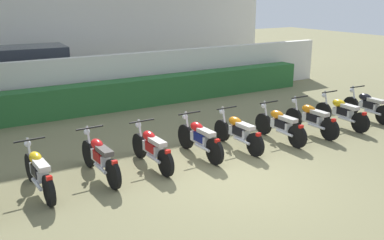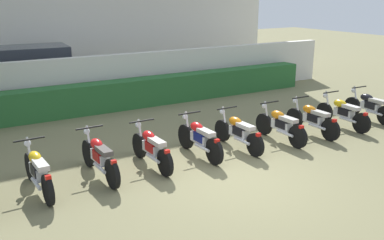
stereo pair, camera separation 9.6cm
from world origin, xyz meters
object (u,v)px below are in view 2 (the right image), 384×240
parked_car (34,73)px  motorcycle_in_row_4 (151,147)px  motorcycle_in_row_6 (238,132)px  motorcycle_in_row_10 (369,106)px  motorcycle_in_row_9 (343,112)px  motorcycle_in_row_7 (281,125)px  motorcycle_in_row_8 (312,119)px  motorcycle_in_row_2 (38,171)px  motorcycle_in_row_5 (200,138)px  motorcycle_in_row_3 (99,157)px

parked_car → motorcycle_in_row_4: 8.03m
parked_car → motorcycle_in_row_6: parked_car is taller
motorcycle_in_row_10 → motorcycle_in_row_9: bearing=96.0°
parked_car → motorcycle_in_row_7: size_ratio=2.49×
motorcycle_in_row_8 → parked_car: bearing=33.7°
motorcycle_in_row_8 → motorcycle_in_row_9: bearing=-89.0°
motorcycle_in_row_2 → motorcycle_in_row_10: motorcycle_in_row_2 is taller
motorcycle_in_row_5 → motorcycle_in_row_9: bearing=-92.0°
motorcycle_in_row_7 → motorcycle_in_row_10: motorcycle_in_row_7 is taller
motorcycle_in_row_5 → motorcycle_in_row_10: bearing=-90.9°
motorcycle_in_row_2 → motorcycle_in_row_8: motorcycle_in_row_2 is taller
parked_car → motorcycle_in_row_7: parked_car is taller
motorcycle_in_row_2 → motorcycle_in_row_3: size_ratio=0.96×
motorcycle_in_row_7 → motorcycle_in_row_9: motorcycle_in_row_7 is taller
motorcycle_in_row_5 → motorcycle_in_row_6: motorcycle_in_row_5 is taller
motorcycle_in_row_6 → motorcycle_in_row_9: motorcycle_in_row_9 is taller
motorcycle_in_row_5 → motorcycle_in_row_7: motorcycle_in_row_5 is taller
parked_car → motorcycle_in_row_3: (-0.37, -7.94, -0.49)m
motorcycle_in_row_3 → motorcycle_in_row_4: bearing=-93.6°
motorcycle_in_row_7 → motorcycle_in_row_2: bearing=88.7°
motorcycle_in_row_6 → motorcycle_in_row_10: (4.87, 0.02, 0.00)m
parked_car → motorcycle_in_row_4: bearing=-80.2°
motorcycle_in_row_5 → motorcycle_in_row_6: 1.09m
parked_car → motorcycle_in_row_6: (3.14, -8.01, -0.50)m
motorcycle_in_row_7 → motorcycle_in_row_6: bearing=84.8°
motorcycle_in_row_2 → motorcycle_in_row_8: (7.15, -0.07, -0.00)m
motorcycle_in_row_6 → motorcycle_in_row_9: 3.62m
motorcycle_in_row_3 → motorcycle_in_row_7: motorcycle_in_row_3 is taller
motorcycle_in_row_4 → motorcycle_in_row_8: (4.73, -0.14, -0.00)m
motorcycle_in_row_5 → motorcycle_in_row_7: (2.36, -0.14, -0.01)m
parked_car → motorcycle_in_row_3: parked_car is taller
parked_car → motorcycle_in_row_4: (0.80, -7.98, -0.49)m
motorcycle_in_row_2 → motorcycle_in_row_3: (1.25, 0.10, 0.01)m
motorcycle_in_row_10 → motorcycle_in_row_7: bearing=94.0°
motorcycle_in_row_2 → motorcycle_in_row_9: 8.38m
motorcycle_in_row_6 → motorcycle_in_row_7: (1.27, -0.10, 0.01)m
motorcycle_in_row_3 → motorcycle_in_row_9: 7.13m
motorcycle_in_row_5 → motorcycle_in_row_8: 3.49m
motorcycle_in_row_2 → motorcycle_in_row_7: (6.03, -0.07, 0.00)m
motorcycle_in_row_3 → motorcycle_in_row_5: (2.41, -0.03, 0.00)m
motorcycle_in_row_2 → motorcycle_in_row_4: bearing=-90.8°
motorcycle_in_row_4 → motorcycle_in_row_6: 2.33m
motorcycle_in_row_7 → parked_car: bearing=27.9°
motorcycle_in_row_5 → parked_car: bearing=13.6°
motorcycle_in_row_5 → motorcycle_in_row_9: size_ratio=0.97×
motorcycle_in_row_6 → motorcycle_in_row_9: (3.62, -0.07, 0.00)m
motorcycle_in_row_2 → motorcycle_in_row_5: motorcycle_in_row_5 is taller
motorcycle_in_row_4 → motorcycle_in_row_7: (3.60, -0.13, -0.00)m
motorcycle_in_row_4 → motorcycle_in_row_5: motorcycle_in_row_5 is taller
motorcycle_in_row_7 → motorcycle_in_row_3: bearing=87.4°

